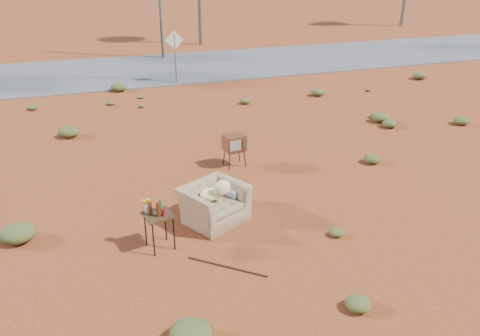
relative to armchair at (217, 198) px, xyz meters
name	(u,v)px	position (x,y,z in m)	size (l,w,h in m)	color
ground	(231,226)	(0.17, -0.39, -0.49)	(140.00, 140.00, 0.00)	brown
highway	(132,70)	(0.17, 14.61, -0.47)	(140.00, 7.00, 0.04)	#565659
armchair	(217,198)	(0.00, 0.00, 0.00)	(1.56, 1.42, 1.05)	olive
tv_unit	(234,143)	(1.20, 2.43, 0.15)	(0.58, 0.49, 0.86)	black
side_table	(156,213)	(-1.34, -0.64, 0.25)	(0.59, 0.59, 1.00)	#342513
rusty_bar	(227,267)	(-0.32, -1.67, -0.47)	(0.04, 0.04, 1.50)	#462612
road_sign	(175,47)	(1.67, 11.61, 1.01)	(0.78, 0.06, 2.19)	brown
scrub_patch	(152,148)	(-0.66, 4.02, -0.35)	(17.49, 8.07, 0.33)	#474B21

